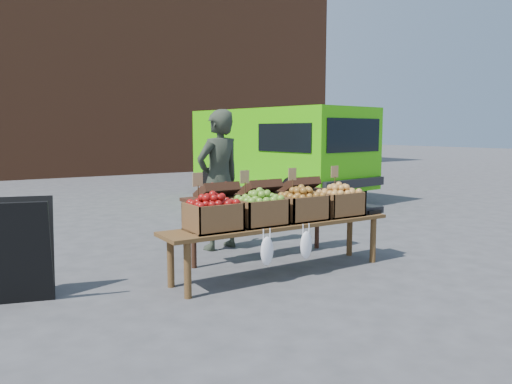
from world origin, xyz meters
TOP-DOWN VIEW (x-y plane):
  - ground at (0.00, 0.00)m, footprint 80.00×80.00m
  - brick_building at (0.00, 15.00)m, footprint 24.00×4.00m
  - delivery_van at (3.90, 5.05)m, footprint 2.71×4.80m
  - vendor at (0.35, 1.39)m, footprint 0.74×0.56m
  - chalkboard_sign at (-2.20, 0.52)m, footprint 0.71×0.51m
  - back_table at (0.56, 0.71)m, footprint 2.10×0.44m
  - display_bench at (0.36, -0.01)m, footprint 2.70×0.56m
  - crate_golden_apples at (-0.46, -0.01)m, footprint 0.50×0.40m
  - crate_russet_pears at (0.09, -0.01)m, footprint 0.50×0.40m
  - crate_red_apples at (0.64, -0.01)m, footprint 0.50×0.40m
  - crate_green_apples at (1.19, -0.01)m, footprint 0.50×0.40m
  - weighing_scale at (1.61, -0.01)m, footprint 0.34×0.30m

SIDE VIEW (x-z plane):
  - ground at x=0.00m, z-range 0.00..0.00m
  - display_bench at x=0.36m, z-range 0.00..0.57m
  - chalkboard_sign at x=-2.20m, z-range 0.00..0.97m
  - back_table at x=0.56m, z-range 0.00..1.04m
  - weighing_scale at x=1.61m, z-range 0.57..0.65m
  - crate_golden_apples at x=-0.46m, z-range 0.57..0.85m
  - crate_russet_pears at x=0.09m, z-range 0.57..0.85m
  - crate_red_apples at x=0.64m, z-range 0.57..0.85m
  - crate_green_apples at x=1.19m, z-range 0.57..0.85m
  - vendor at x=0.35m, z-range 0.00..1.83m
  - delivery_van at x=3.90m, z-range 0.00..2.04m
  - brick_building at x=0.00m, z-range 0.00..10.00m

